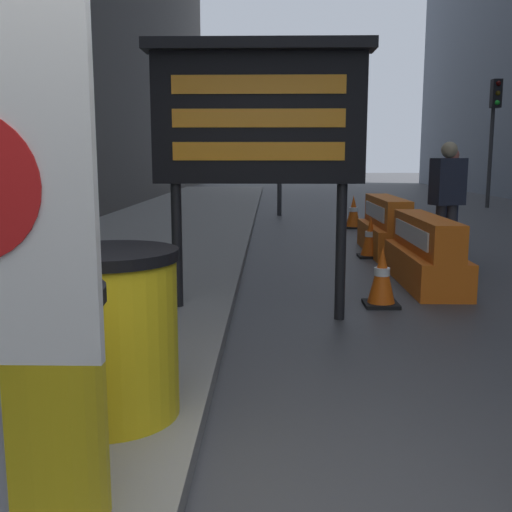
{
  "coord_description": "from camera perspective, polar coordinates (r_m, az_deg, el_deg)",
  "views": [
    {
      "loc": [
        0.37,
        -1.84,
        1.55
      ],
      "look_at": [
        0.19,
        5.8,
        0.29
      ],
      "focal_mm": 42.0,
      "sensor_mm": 36.0,
      "label": 1
    }
  ],
  "objects": [
    {
      "name": "traffic_cone_mid",
      "position": [
        9.49,
        10.83,
        1.73
      ],
      "size": [
        0.36,
        0.36,
        0.64
      ],
      "color": "black",
      "rests_on": "ground_plane"
    },
    {
      "name": "traffic_light_far_side",
      "position": [
        20.02,
        21.72,
        12.33
      ],
      "size": [
        0.28,
        0.45,
        3.87
      ],
      "color": "#2D2D30",
      "rests_on": "ground_plane"
    },
    {
      "name": "pedestrian_worker",
      "position": [
        10.27,
        18.01,
        5.89
      ],
      "size": [
        0.52,
        0.48,
        1.7
      ],
      "rotation": [
        0.0,
        0.0,
        2.5
      ],
      "color": "#23283D",
      "rests_on": "ground_plane"
    },
    {
      "name": "bare_tree",
      "position": [
        9.34,
        -21.97,
        11.5
      ],
      "size": [
        1.95,
        2.05,
        3.67
      ],
      "color": "#4C3D2D",
      "rests_on": "sidewalk_left"
    },
    {
      "name": "barrel_drum_foreground",
      "position": [
        2.58,
        -22.46,
        -13.16
      ],
      "size": [
        0.77,
        0.77,
        0.94
      ],
      "color": "yellow",
      "rests_on": "sidewalk_left"
    },
    {
      "name": "jersey_barrier_orange_near",
      "position": [
        10.04,
        12.3,
        2.59
      ],
      "size": [
        0.64,
        2.09,
        0.91
      ],
      "color": "orange",
      "rests_on": "ground_plane"
    },
    {
      "name": "barrel_drum_middle",
      "position": [
        3.42,
        -13.73,
        -7.15
      ],
      "size": [
        0.77,
        0.77,
        0.94
      ],
      "color": "yellow",
      "rests_on": "sidewalk_left"
    },
    {
      "name": "message_board",
      "position": [
        5.65,
        0.27,
        13.11
      ],
      "size": [
        2.08,
        0.36,
        2.59
      ],
      "color": "black",
      "rests_on": "ground_plane"
    },
    {
      "name": "traffic_cone_far",
      "position": [
        13.41,
        9.26,
        4.14
      ],
      "size": [
        0.41,
        0.41,
        0.73
      ],
      "color": "black",
      "rests_on": "ground_plane"
    },
    {
      "name": "pedestrian_passerby",
      "position": [
        9.26,
        17.75,
        5.83
      ],
      "size": [
        0.53,
        0.42,
        1.77
      ],
      "rotation": [
        0.0,
        0.0,
        0.33
      ],
      "color": "#333338",
      "rests_on": "ground_plane"
    },
    {
      "name": "traffic_light_near_curb",
      "position": [
        16.15,
        2.31,
        15.14
      ],
      "size": [
        0.28,
        0.44,
        4.41
      ],
      "color": "#2D2D30",
      "rests_on": "ground_plane"
    },
    {
      "name": "traffic_cone_near",
      "position": [
        6.4,
        11.9,
        -1.97
      ],
      "size": [
        0.36,
        0.36,
        0.64
      ],
      "color": "black",
      "rests_on": "ground_plane"
    },
    {
      "name": "jersey_barrier_orange_far",
      "position": [
        7.63,
        15.8,
        0.13
      ],
      "size": [
        0.6,
        2.08,
        0.84
      ],
      "color": "orange",
      "rests_on": "ground_plane"
    }
  ]
}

